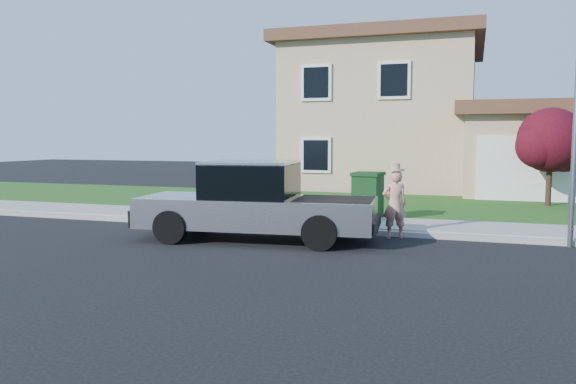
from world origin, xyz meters
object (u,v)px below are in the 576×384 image
(woman, at_px, (395,203))
(trash_bin, at_px, (368,195))
(ornamental_tree, at_px, (552,143))
(pickup_truck, at_px, (256,203))

(woman, bearing_deg, trash_bin, -87.12)
(woman, height_order, ornamental_tree, ornamental_tree)
(pickup_truck, bearing_deg, woman, 16.92)
(trash_bin, bearing_deg, pickup_truck, -114.21)
(woman, bearing_deg, pickup_truck, -0.08)
(ornamental_tree, distance_m, trash_bin, 7.26)
(pickup_truck, xyz_separation_m, woman, (2.94, 1.23, -0.02))
(pickup_truck, distance_m, trash_bin, 3.85)
(woman, height_order, trash_bin, woman)
(ornamental_tree, height_order, trash_bin, ornamental_tree)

